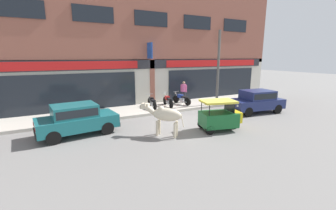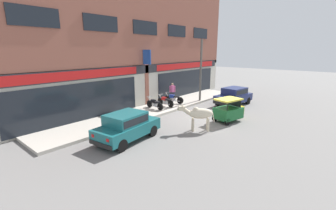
{
  "view_description": "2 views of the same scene",
  "coord_description": "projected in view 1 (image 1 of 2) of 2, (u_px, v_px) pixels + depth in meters",
  "views": [
    {
      "loc": [
        -6.65,
        -10.23,
        3.62
      ],
      "look_at": [
        -0.8,
        1.0,
        0.86
      ],
      "focal_mm": 24.0,
      "sensor_mm": 36.0,
      "label": 1
    },
    {
      "loc": [
        -12.68,
        -7.94,
        4.53
      ],
      "look_at": [
        -2.12,
        1.0,
        1.13
      ],
      "focal_mm": 24.0,
      "sensor_mm": 36.0,
      "label": 2
    }
  ],
  "objects": [
    {
      "name": "cow",
      "position": [
        165.0,
        115.0,
        10.24
      ],
      "size": [
        1.61,
        1.73,
        1.61
      ],
      "color": "beige",
      "rests_on": "ground"
    },
    {
      "name": "car_1",
      "position": [
        256.0,
        100.0,
        14.58
      ],
      "size": [
        3.75,
        2.04,
        1.46
      ],
      "color": "black",
      "rests_on": "ground"
    },
    {
      "name": "motorcycle_0",
      "position": [
        152.0,
        102.0,
        15.25
      ],
      "size": [
        0.54,
        1.81,
        0.88
      ],
      "color": "black",
      "rests_on": "sidewalk"
    },
    {
      "name": "motorcycle_2",
      "position": [
        182.0,
        99.0,
        16.44
      ],
      "size": [
        0.64,
        1.79,
        0.88
      ],
      "color": "black",
      "rests_on": "sidewalk"
    },
    {
      "name": "auto_rickshaw",
      "position": [
        220.0,
        117.0,
        11.12
      ],
      "size": [
        2.14,
        1.55,
        1.52
      ],
      "color": "black",
      "rests_on": "ground"
    },
    {
      "name": "utility_pole",
      "position": [
        218.0,
        68.0,
        16.03
      ],
      "size": [
        0.18,
        0.18,
        5.23
      ],
      "primitive_type": "cylinder",
      "color": "#595651",
      "rests_on": "sidewalk"
    },
    {
      "name": "motorcycle_1",
      "position": [
        168.0,
        101.0,
        15.76
      ],
      "size": [
        0.56,
        1.81,
        0.88
      ],
      "color": "black",
      "rests_on": "sidewalk"
    },
    {
      "name": "shop_building",
      "position": [
        150.0,
        37.0,
        16.2
      ],
      "size": [
        23.0,
        1.4,
        10.3
      ],
      "color": "#8E5142",
      "rests_on": "ground"
    },
    {
      "name": "ground_plane",
      "position": [
        189.0,
        122.0,
        12.63
      ],
      "size": [
        90.0,
        90.0,
        0.0
      ],
      "primitive_type": "plane",
      "color": "slate"
    },
    {
      "name": "pedestrian",
      "position": [
        184.0,
        89.0,
        16.97
      ],
      "size": [
        0.35,
        0.4,
        1.6
      ],
      "color": "#2D2D33",
      "rests_on": "sidewalk"
    },
    {
      "name": "car_0",
      "position": [
        77.0,
        118.0,
        10.4
      ],
      "size": [
        3.74,
        1.98,
        1.46
      ],
      "color": "black",
      "rests_on": "ground"
    },
    {
      "name": "sidewalk",
      "position": [
        161.0,
        108.0,
        15.77
      ],
      "size": [
        19.0,
        2.87,
        0.17
      ],
      "primitive_type": "cube",
      "color": "#B7AFA3",
      "rests_on": "ground"
    }
  ]
}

